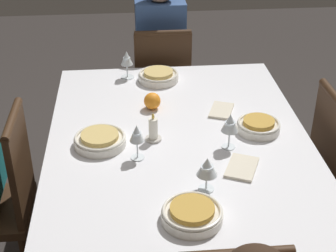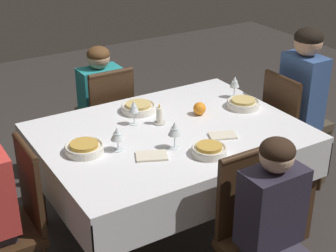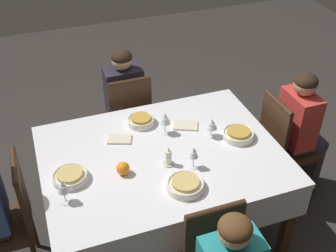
# 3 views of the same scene
# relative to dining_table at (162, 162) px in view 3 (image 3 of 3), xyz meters

# --- Properties ---
(ground_plane) EXTENTS (8.00, 8.00, 0.00)m
(ground_plane) POSITION_rel_dining_table_xyz_m (0.00, 0.00, -0.66)
(ground_plane) COLOR #332D2B
(dining_table) EXTENTS (1.53, 1.15, 0.73)m
(dining_table) POSITION_rel_dining_table_xyz_m (0.00, 0.00, 0.00)
(dining_table) COLOR silver
(dining_table) RESTS_ON ground_plane
(chair_west) EXTENTS (0.37, 0.36, 0.91)m
(chair_west) POSITION_rel_dining_table_xyz_m (-0.98, -0.00, -0.16)
(chair_west) COLOR #382314
(chair_west) RESTS_ON ground_plane
(chair_north) EXTENTS (0.36, 0.37, 0.91)m
(chair_north) POSITION_rel_dining_table_xyz_m (-0.02, 0.79, -0.16)
(chair_north) COLOR #382314
(chair_north) RESTS_ON ground_plane
(chair_east) EXTENTS (0.37, 0.36, 0.91)m
(chair_east) POSITION_rel_dining_table_xyz_m (0.98, 0.06, -0.16)
(chair_east) COLOR #382314
(chair_east) RESTS_ON ground_plane
(person_child_dark) EXTENTS (0.30, 0.33, 1.06)m
(person_child_dark) POSITION_rel_dining_table_xyz_m (-0.02, 0.94, -0.08)
(person_child_dark) COLOR #383342
(person_child_dark) RESTS_ON ground_plane
(person_child_red) EXTENTS (0.33, 0.30, 1.08)m
(person_child_red) POSITION_rel_dining_table_xyz_m (1.13, 0.06, -0.07)
(person_child_red) COLOR #383342
(person_child_red) RESTS_ON ground_plane
(bowl_west) EXTENTS (0.21, 0.21, 0.06)m
(bowl_west) POSITION_rel_dining_table_xyz_m (-0.59, -0.05, 0.10)
(bowl_west) COLOR silver
(bowl_west) RESTS_ON dining_table
(wine_glass_west) EXTENTS (0.07, 0.07, 0.15)m
(wine_glass_west) POSITION_rel_dining_table_xyz_m (-0.64, -0.21, 0.18)
(wine_glass_west) COLOR white
(wine_glass_west) RESTS_ON dining_table
(bowl_south) EXTENTS (0.22, 0.22, 0.06)m
(bowl_south) POSITION_rel_dining_table_xyz_m (0.03, -0.34, 0.10)
(bowl_south) COLOR silver
(bowl_south) RESTS_ON dining_table
(wine_glass_south) EXTENTS (0.06, 0.06, 0.16)m
(wine_glass_south) POSITION_rel_dining_table_xyz_m (0.14, -0.19, 0.19)
(wine_glass_south) COLOR white
(wine_glass_south) RESTS_ON dining_table
(bowl_north) EXTENTS (0.19, 0.19, 0.06)m
(bowl_north) POSITION_rel_dining_table_xyz_m (-0.03, 0.36, 0.10)
(bowl_north) COLOR silver
(bowl_north) RESTS_ON dining_table
(wine_glass_north) EXTENTS (0.07, 0.07, 0.16)m
(wine_glass_north) POSITION_rel_dining_table_xyz_m (0.09, 0.20, 0.19)
(wine_glass_north) COLOR white
(wine_glass_north) RESTS_ON dining_table
(bowl_east) EXTENTS (0.22, 0.22, 0.06)m
(bowl_east) POSITION_rel_dining_table_xyz_m (0.54, -0.01, 0.10)
(bowl_east) COLOR silver
(bowl_east) RESTS_ON dining_table
(wine_glass_east) EXTENTS (0.08, 0.08, 0.14)m
(wine_glass_east) POSITION_rel_dining_table_xyz_m (0.37, 0.06, 0.18)
(wine_glass_east) COLOR white
(wine_glass_east) RESTS_ON dining_table
(candle_centerpiece) EXTENTS (0.07, 0.07, 0.13)m
(candle_centerpiece) POSITION_rel_dining_table_xyz_m (0.01, -0.11, 0.12)
(candle_centerpiece) COLOR beige
(candle_centerpiece) RESTS_ON dining_table
(orange_fruit) EXTENTS (0.08, 0.08, 0.08)m
(orange_fruit) POSITION_rel_dining_table_xyz_m (-0.28, -0.10, 0.12)
(orange_fruit) COLOR orange
(orange_fruit) RESTS_ON dining_table
(napkin_red_folded) EXTENTS (0.18, 0.15, 0.01)m
(napkin_red_folded) POSITION_rel_dining_table_xyz_m (-0.22, 0.23, 0.08)
(napkin_red_folded) COLOR beige
(napkin_red_folded) RESTS_ON dining_table
(napkin_spare_side) EXTENTS (0.20, 0.17, 0.01)m
(napkin_spare_side) POSITION_rel_dining_table_xyz_m (0.25, 0.22, 0.08)
(napkin_spare_side) COLOR beige
(napkin_spare_side) RESTS_ON dining_table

